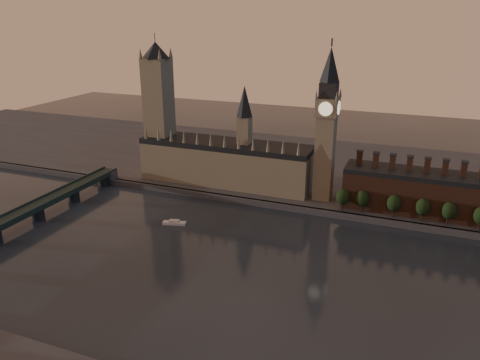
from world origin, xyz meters
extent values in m
plane|color=black|center=(0.00, 0.00, 0.00)|extent=(900.00, 900.00, 0.00)
cube|color=#424347|center=(0.00, 90.00, 2.00)|extent=(900.00, 4.00, 4.00)
cube|color=#424347|center=(0.00, 180.00, 2.00)|extent=(900.00, 180.00, 4.00)
cube|color=#746853|center=(-65.00, 115.00, 18.00)|extent=(130.00, 30.00, 28.00)
cube|color=black|center=(-65.00, 115.00, 34.00)|extent=(130.00, 30.00, 4.00)
cube|color=#746853|center=(-50.00, 115.00, 44.00)|extent=(9.00, 9.00, 24.00)
cone|color=black|center=(-50.00, 115.00, 67.00)|extent=(12.00, 12.00, 22.00)
cone|color=#746853|center=(-124.00, 101.00, 41.00)|extent=(2.60, 2.60, 10.00)
cone|color=#746853|center=(-113.27, 101.00, 41.00)|extent=(2.60, 2.60, 10.00)
cone|color=#746853|center=(-102.55, 101.00, 41.00)|extent=(2.60, 2.60, 10.00)
cone|color=#746853|center=(-91.82, 101.00, 41.00)|extent=(2.60, 2.60, 10.00)
cone|color=#746853|center=(-81.09, 101.00, 41.00)|extent=(2.60, 2.60, 10.00)
cone|color=#746853|center=(-70.36, 101.00, 41.00)|extent=(2.60, 2.60, 10.00)
cone|color=#746853|center=(-59.64, 101.00, 41.00)|extent=(2.60, 2.60, 10.00)
cone|color=#746853|center=(-48.91, 101.00, 41.00)|extent=(2.60, 2.60, 10.00)
cone|color=#746853|center=(-38.18, 101.00, 41.00)|extent=(2.60, 2.60, 10.00)
cone|color=#746853|center=(-27.45, 101.00, 41.00)|extent=(2.60, 2.60, 10.00)
cone|color=#746853|center=(-16.73, 101.00, 41.00)|extent=(2.60, 2.60, 10.00)
cone|color=#746853|center=(-6.00, 101.00, 41.00)|extent=(2.60, 2.60, 10.00)
cube|color=#746853|center=(-120.00, 115.00, 49.00)|extent=(18.00, 18.00, 90.00)
cone|color=black|center=(-120.00, 115.00, 100.00)|extent=(24.00, 24.00, 12.00)
cylinder|color=#232326|center=(-120.00, 115.00, 106.00)|extent=(0.50, 0.50, 12.00)
cone|color=#746853|center=(-128.00, 107.00, 98.00)|extent=(3.00, 3.00, 8.00)
cone|color=#746853|center=(-112.00, 107.00, 98.00)|extent=(3.00, 3.00, 8.00)
cone|color=#746853|center=(-128.00, 123.00, 98.00)|extent=(3.00, 3.00, 8.00)
cone|color=#746853|center=(-112.00, 123.00, 98.00)|extent=(3.00, 3.00, 8.00)
cube|color=#746853|center=(10.00, 110.00, 33.00)|extent=(12.00, 12.00, 58.00)
cube|color=#746853|center=(10.00, 110.00, 68.00)|extent=(14.00, 14.00, 12.00)
cube|color=#232326|center=(10.00, 110.00, 79.00)|extent=(11.00, 11.00, 10.00)
cone|color=black|center=(10.00, 110.00, 95.00)|extent=(13.00, 13.00, 22.00)
cylinder|color=#232326|center=(10.00, 110.00, 108.50)|extent=(1.00, 1.00, 5.00)
cylinder|color=beige|center=(10.00, 102.80, 68.00)|extent=(9.00, 0.50, 9.00)
cylinder|color=beige|center=(10.00, 117.20, 68.00)|extent=(9.00, 0.50, 9.00)
cylinder|color=beige|center=(2.80, 110.00, 68.00)|extent=(0.50, 9.00, 9.00)
cylinder|color=beige|center=(17.20, 110.00, 68.00)|extent=(0.50, 9.00, 9.00)
cone|color=#746853|center=(3.50, 103.50, 77.00)|extent=(2.00, 2.00, 6.00)
cone|color=#746853|center=(16.50, 103.50, 77.00)|extent=(2.00, 2.00, 6.00)
cone|color=#746853|center=(3.50, 116.50, 77.00)|extent=(2.00, 2.00, 6.00)
cone|color=#746853|center=(16.50, 116.50, 77.00)|extent=(2.00, 2.00, 6.00)
cube|color=#532E1F|center=(80.00, 110.00, 16.00)|extent=(110.00, 25.00, 24.00)
cube|color=black|center=(80.00, 110.00, 29.50)|extent=(110.00, 25.00, 3.00)
cube|color=#532E1F|center=(33.00, 110.00, 35.50)|extent=(3.50, 3.50, 9.00)
cube|color=#232326|center=(33.00, 110.00, 40.50)|extent=(4.20, 4.20, 1.00)
cube|color=#532E1F|center=(43.44, 110.00, 35.50)|extent=(3.50, 3.50, 9.00)
cube|color=#232326|center=(43.44, 110.00, 40.50)|extent=(4.20, 4.20, 1.00)
cube|color=#532E1F|center=(53.89, 110.00, 35.50)|extent=(3.50, 3.50, 9.00)
cube|color=#232326|center=(53.89, 110.00, 40.50)|extent=(4.20, 4.20, 1.00)
cube|color=#532E1F|center=(64.33, 110.00, 35.50)|extent=(3.50, 3.50, 9.00)
cube|color=#232326|center=(64.33, 110.00, 40.50)|extent=(4.20, 4.20, 1.00)
cube|color=#532E1F|center=(74.78, 110.00, 35.50)|extent=(3.50, 3.50, 9.00)
cube|color=#232326|center=(74.78, 110.00, 40.50)|extent=(4.20, 4.20, 1.00)
cube|color=#532E1F|center=(85.22, 110.00, 35.50)|extent=(3.50, 3.50, 9.00)
cube|color=#232326|center=(85.22, 110.00, 40.50)|extent=(4.20, 4.20, 1.00)
cube|color=#532E1F|center=(95.67, 110.00, 35.50)|extent=(3.50, 3.50, 9.00)
cube|color=#232326|center=(95.67, 110.00, 40.50)|extent=(4.20, 4.20, 1.00)
cylinder|color=black|center=(26.58, 93.52, 7.00)|extent=(0.80, 0.80, 6.00)
ellipsoid|color=black|center=(26.58, 93.52, 13.50)|extent=(8.60, 8.60, 10.75)
cylinder|color=black|center=(38.72, 95.18, 7.00)|extent=(0.80, 0.80, 6.00)
ellipsoid|color=black|center=(38.72, 95.18, 13.50)|extent=(8.60, 8.60, 10.75)
cylinder|color=black|center=(58.22, 94.93, 7.00)|extent=(0.80, 0.80, 6.00)
ellipsoid|color=black|center=(58.22, 94.93, 13.50)|extent=(8.60, 8.60, 10.75)
cylinder|color=black|center=(75.16, 94.93, 7.00)|extent=(0.80, 0.80, 6.00)
ellipsoid|color=black|center=(75.16, 94.93, 13.50)|extent=(8.60, 8.60, 10.75)
cylinder|color=black|center=(90.05, 94.70, 7.00)|extent=(0.80, 0.80, 6.00)
ellipsoid|color=black|center=(90.05, 94.70, 13.50)|extent=(8.60, 8.60, 10.75)
cylinder|color=black|center=(107.50, 93.66, 7.00)|extent=(0.80, 0.80, 6.00)
cube|color=#1E2E27|center=(-155.00, -5.00, 9.00)|extent=(12.00, 200.00, 2.50)
cube|color=#1E2E27|center=(-160.50, -5.00, 10.90)|extent=(1.00, 200.00, 1.30)
cube|color=#1E2E27|center=(-149.50, -5.00, 10.90)|extent=(1.00, 200.00, 1.30)
cube|color=#424347|center=(-155.00, 90.00, 7.00)|extent=(14.00, 8.00, 6.00)
cylinder|color=#232326|center=(-155.00, 17.00, 3.88)|extent=(8.00, 8.00, 7.75)
cylinder|color=#232326|center=(-155.00, 51.00, 3.88)|extent=(8.00, 8.00, 7.75)
cylinder|color=#232326|center=(-155.00, 85.00, 3.88)|extent=(8.00, 8.00, 7.75)
cube|color=silver|center=(-69.38, 42.19, 0.83)|extent=(15.18, 7.69, 1.67)
cube|color=silver|center=(-69.38, 42.19, 2.29)|extent=(6.84, 4.60, 1.25)
camera|label=1|loc=(67.15, -192.18, 126.33)|focal=35.00mm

